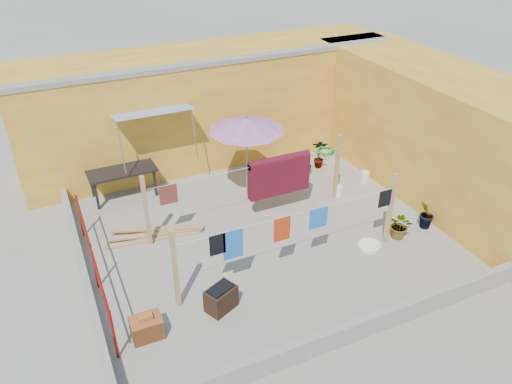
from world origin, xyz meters
The scene contains 21 objects.
ground centered at (0.00, 0.00, 0.00)m, with size 80.00×80.00×0.00m, color #9E998E.
wall_back centered at (0.50, 4.69, 1.61)m, with size 11.00×3.27×3.21m.
wall_right centered at (5.20, 0.00, 1.60)m, with size 2.40×9.00×3.20m, color gold.
parapet_front centered at (0.00, -3.58, 0.22)m, with size 8.30×0.16×0.44m, color gray.
parapet_left centered at (-4.08, 0.00, 0.22)m, with size 0.16×7.30×0.44m, color gray.
red_railing centered at (-3.85, -0.20, 0.72)m, with size 0.05×4.20×1.10m.
clothesline_rig centered at (0.63, 0.55, 1.02)m, with size 5.09×2.35×1.80m.
patio_umbrella centered at (0.39, 1.78, 2.08)m, with size 2.53×2.53×2.31m.
outdoor_table centered at (-2.58, 3.20, 0.74)m, with size 1.77×0.93×0.82m.
brick_stack centered at (-3.26, -1.93, 0.21)m, with size 0.57×0.42×0.50m.
lumber_pile centered at (-2.31, 1.04, 0.07)m, with size 2.30×0.90×0.14m.
brazier centered at (-1.77, -1.84, 0.26)m, with size 0.70×0.60×0.53m.
white_basin centered at (2.03, -1.43, 0.05)m, with size 0.54×0.54×0.09m.
water_jug_a centered at (2.63, 0.81, 0.15)m, with size 0.22×0.22×0.35m.
water_jug_b centered at (3.70, 1.12, 0.17)m, with size 0.25×0.25×0.38m.
green_hose centered at (3.70, 3.20, 0.04)m, with size 0.58×0.58×0.08m.
plant_back_a centered at (1.75, 2.11, 0.35)m, with size 0.63×0.55×0.70m, color #22611B.
plant_back_b centered at (2.41, 2.23, 0.33)m, with size 0.37×0.37×0.67m, color #22611B.
plant_right_a centered at (2.99, 2.43, 0.46)m, with size 0.48×0.33×0.92m, color #22611B.
plant_right_b centered at (3.70, -1.35, 0.39)m, with size 0.42×0.34×0.77m, color #22611B.
plant_right_c centered at (2.89, -1.40, 0.33)m, with size 0.60×0.52×0.67m, color #22611B.
Camera 1 is at (-4.17, -8.67, 6.99)m, focal length 35.00 mm.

